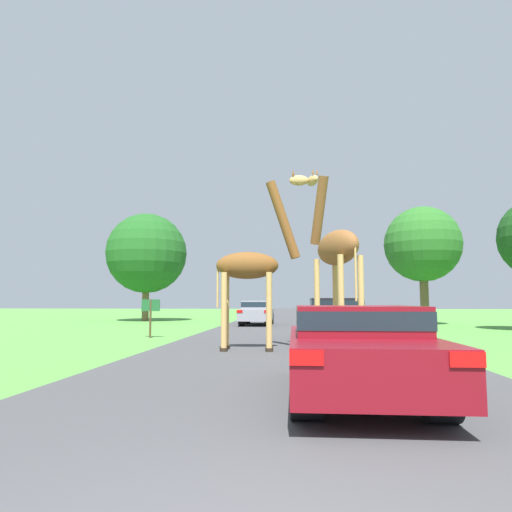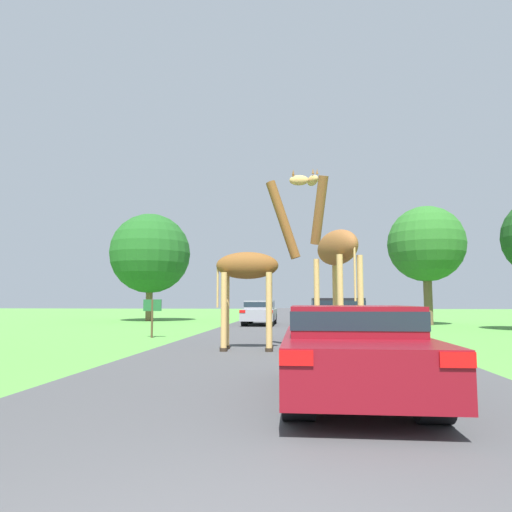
% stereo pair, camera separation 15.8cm
% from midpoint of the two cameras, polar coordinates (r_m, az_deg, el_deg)
% --- Properties ---
extents(road, '(7.92, 120.00, 0.00)m').
position_cam_midpoint_polar(road, '(32.01, 4.42, -8.10)').
color(road, '#424244').
rests_on(road, ground).
extents(giraffe_near_road, '(2.68, 0.92, 5.16)m').
position_cam_midpoint_polar(giraffe_near_road, '(12.98, -0.76, -1.27)').
color(giraffe_near_road, tan).
rests_on(giraffe_near_road, ground).
extents(giraffe_companion, '(1.44, 2.54, 5.17)m').
position_cam_midpoint_polar(giraffe_companion, '(12.00, 9.46, 0.62)').
color(giraffe_companion, tan).
rests_on(giraffe_companion, ground).
extents(car_lead_maroon, '(1.88, 4.27, 1.30)m').
position_cam_midpoint_polar(car_lead_maroon, '(6.82, 11.77, -11.12)').
color(car_lead_maroon, maroon).
rests_on(car_lead_maroon, ground).
extents(car_queue_right, '(1.95, 4.12, 1.48)m').
position_cam_midpoint_polar(car_queue_right, '(16.58, 9.68, -7.61)').
color(car_queue_right, black).
rests_on(car_queue_right, ground).
extents(car_queue_left, '(1.80, 4.64, 1.40)m').
position_cam_midpoint_polar(car_queue_left, '(26.75, -0.06, -6.98)').
color(car_queue_left, gray).
rests_on(car_queue_left, ground).
extents(car_far_ahead, '(1.92, 4.43, 1.37)m').
position_cam_midpoint_polar(car_far_ahead, '(29.48, 10.10, -6.80)').
color(car_far_ahead, '#561914').
rests_on(car_far_ahead, ground).
extents(tree_left_edge, '(4.42, 4.42, 6.93)m').
position_cam_midpoint_polar(tree_left_edge, '(28.51, 19.95, 1.35)').
color(tree_left_edge, brown).
rests_on(tree_left_edge, ground).
extents(tree_far_right, '(5.56, 5.56, 7.49)m').
position_cam_midpoint_polar(tree_far_right, '(32.78, -13.65, 0.31)').
color(tree_far_right, brown).
rests_on(tree_far_right, ground).
extents(sign_post, '(0.70, 0.08, 1.44)m').
position_cam_midpoint_polar(sign_post, '(17.76, -13.29, -6.70)').
color(sign_post, '#4C3823').
rests_on(sign_post, ground).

